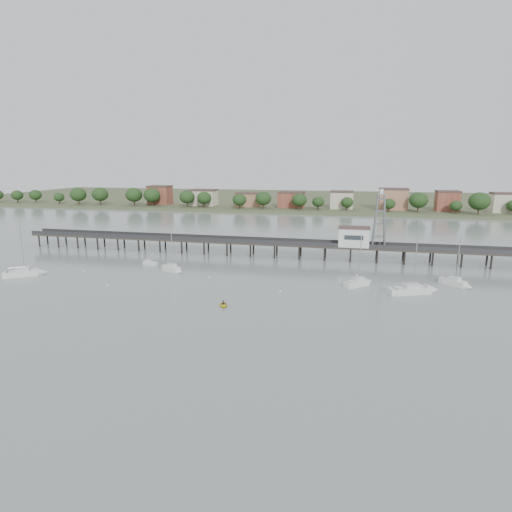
{
  "coord_description": "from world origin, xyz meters",
  "views": [
    {
      "loc": [
        24.6,
        -57.37,
        26.57
      ],
      "look_at": [
        1.84,
        42.0,
        4.0
      ],
      "focal_mm": 30.0,
      "sensor_mm": 36.0,
      "label": 1
    }
  ],
  "objects": [
    {
      "name": "dinghy_occupant",
      "position": [
        1.6,
        15.62,
        0.0
      ],
      "size": [
        0.41,
        1.04,
        0.25
      ],
      "primitive_type": "imported",
      "rotation": [
        0.0,
        0.0,
        3.11
      ],
      "color": "black",
      "rests_on": "ground"
    },
    {
      "name": "white_tender",
      "position": [
        -26.95,
        42.76,
        0.46
      ],
      "size": [
        4.18,
        2.76,
        1.5
      ],
      "rotation": [
        0.0,
        0.0,
        -0.32
      ],
      "color": "silver",
      "rests_on": "ground"
    },
    {
      "name": "sailboat_a",
      "position": [
        -50.03,
        26.64,
        0.64
      ],
      "size": [
        8.62,
        7.17,
        14.43
      ],
      "rotation": [
        0.0,
        0.0,
        0.62
      ],
      "color": "silver",
      "rests_on": "ground"
    },
    {
      "name": "sailboat_c",
      "position": [
        26.97,
        35.64,
        0.65
      ],
      "size": [
        6.59,
        6.56,
        12.0
      ],
      "rotation": [
        0.0,
        0.0,
        0.78
      ],
      "color": "silver",
      "rests_on": "ground"
    },
    {
      "name": "pier",
      "position": [
        0.0,
        60.0,
        3.79
      ],
      "size": [
        150.0,
        5.0,
        5.5
      ],
      "color": "#2D2823",
      "rests_on": "ground"
    },
    {
      "name": "sailboat_d",
      "position": [
        38.59,
        32.67,
        0.63
      ],
      "size": [
        10.46,
        6.62,
        16.51
      ],
      "rotation": [
        0.0,
        0.0,
        0.4
      ],
      "color": "silver",
      "rests_on": "ground"
    },
    {
      "name": "yellow_dinghy",
      "position": [
        1.6,
        15.62,
        0.0
      ],
      "size": [
        2.13,
        1.29,
        2.88
      ],
      "primitive_type": "imported",
      "rotation": [
        0.0,
        0.0,
        0.37
      ],
      "color": "yellow",
      "rests_on": "ground"
    },
    {
      "name": "lattice_tower",
      "position": [
        31.5,
        60.0,
        11.1
      ],
      "size": [
        3.2,
        3.2,
        15.5
      ],
      "color": "slate",
      "rests_on": "ground"
    },
    {
      "name": "pier_building",
      "position": [
        25.0,
        60.0,
        6.67
      ],
      "size": [
        8.4,
        5.4,
        5.3
      ],
      "color": "silver",
      "rests_on": "ground"
    },
    {
      "name": "sailboat_b",
      "position": [
        -17.73,
        37.28,
        0.66
      ],
      "size": [
        6.46,
        4.63,
        10.67
      ],
      "rotation": [
        0.0,
        0.0,
        -0.49
      ],
      "color": "silver",
      "rests_on": "ground"
    },
    {
      "name": "ground_plane",
      "position": [
        0.0,
        0.0,
        0.0
      ],
      "size": [
        500.0,
        500.0,
        0.0
      ],
      "primitive_type": "plane",
      "color": "gray",
      "rests_on": "ground"
    },
    {
      "name": "mooring_buoys",
      "position": [
        -7.71,
        32.4,
        0.08
      ],
      "size": [
        66.65,
        21.56,
        0.39
      ],
      "color": "#F3E9BD",
      "rests_on": "ground"
    },
    {
      "name": "far_shore",
      "position": [
        0.36,
        239.58,
        0.95
      ],
      "size": [
        500.0,
        170.0,
        10.4
      ],
      "color": "#475133",
      "rests_on": "ground"
    },
    {
      "name": "sailboat_e",
      "position": [
        47.53,
        39.4,
        0.65
      ],
      "size": [
        6.32,
        5.94,
        11.26
      ],
      "rotation": [
        0.0,
        0.0,
        -0.73
      ],
      "color": "silver",
      "rests_on": "ground"
    }
  ]
}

